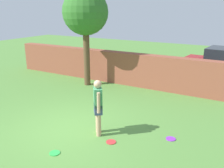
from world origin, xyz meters
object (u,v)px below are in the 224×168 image
(frisbee_purple, at_px, (171,139))
(frisbee_green, at_px, (55,153))
(person, at_px, (98,105))
(tree, at_px, (85,13))
(frisbee_red, at_px, (111,142))

(frisbee_purple, distance_m, frisbee_green, 3.16)
(frisbee_green, bearing_deg, person, 73.51)
(person, xyz_separation_m, frisbee_green, (-0.41, -1.40, -0.89))
(frisbee_green, bearing_deg, tree, 117.01)
(frisbee_red, bearing_deg, person, 157.50)
(frisbee_purple, bearing_deg, person, -158.81)
(frisbee_purple, relative_size, frisbee_green, 1.00)
(person, bearing_deg, frisbee_green, 125.97)
(frisbee_green, bearing_deg, frisbee_purple, 42.57)
(tree, bearing_deg, frisbee_green, -62.99)
(tree, height_order, person, tree)
(frisbee_green, bearing_deg, frisbee_red, 50.40)
(frisbee_red, bearing_deg, frisbee_green, -129.60)
(tree, relative_size, frisbee_green, 16.04)
(frisbee_red, bearing_deg, tree, 131.98)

